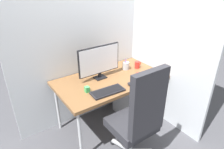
% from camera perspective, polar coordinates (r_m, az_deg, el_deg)
% --- Properties ---
extents(ground_plane, '(8.00, 8.00, 0.00)m').
position_cam_1_polar(ground_plane, '(3.01, -0.41, -13.62)').
color(ground_plane, '#4C4C51').
extents(wall_back, '(2.29, 0.04, 2.80)m').
position_cam_1_polar(wall_back, '(2.70, -5.80, 14.95)').
color(wall_back, silver).
rests_on(wall_back, ground_plane).
extents(wall_side_right, '(0.04, 1.68, 2.80)m').
position_cam_1_polar(wall_side_right, '(2.74, 14.11, 14.47)').
color(wall_side_right, silver).
rests_on(wall_side_right, ground_plane).
extents(desk, '(1.40, 0.78, 0.73)m').
position_cam_1_polar(desk, '(2.61, -0.46, -2.03)').
color(desk, brown).
rests_on(desk, ground_plane).
extents(office_chair, '(0.53, 0.55, 1.21)m').
position_cam_1_polar(office_chair, '(2.12, 7.55, -12.03)').
color(office_chair, black).
rests_on(office_chair, ground_plane).
extents(filing_cabinet, '(0.41, 0.47, 0.64)m').
position_cam_1_polar(filing_cabinet, '(3.04, 5.92, -5.73)').
color(filing_cabinet, '#B2B5BA').
rests_on(filing_cabinet, ground_plane).
extents(monitor, '(0.58, 0.12, 0.43)m').
position_cam_1_polar(monitor, '(2.52, -3.65, 3.94)').
color(monitor, black).
rests_on(monitor, desk).
extents(keyboard, '(0.40, 0.19, 0.03)m').
position_cam_1_polar(keyboard, '(2.29, -1.24, -4.84)').
color(keyboard, black).
rests_on(keyboard, desk).
extents(mouse, '(0.07, 0.10, 0.04)m').
position_cam_1_polar(mouse, '(2.43, 5.33, -2.78)').
color(mouse, black).
rests_on(mouse, desk).
extents(pen_holder, '(0.10, 0.10, 0.17)m').
position_cam_1_polar(pen_holder, '(2.83, 3.98, 2.55)').
color(pen_holder, '#B2B5BA').
rests_on(pen_holder, desk).
extents(notebook, '(0.16, 0.18, 0.02)m').
position_cam_1_polar(notebook, '(2.69, 8.65, -0.13)').
color(notebook, '#B23333').
rests_on(notebook, desk).
extents(coffee_mug, '(0.11, 0.07, 0.10)m').
position_cam_1_polar(coffee_mug, '(2.89, 7.21, 2.78)').
color(coffee_mug, red).
rests_on(coffee_mug, desk).
extents(desk_clamp_accessory, '(0.05, 0.05, 0.07)m').
position_cam_1_polar(desk_clamp_accessory, '(2.31, -7.11, -4.22)').
color(desk_clamp_accessory, '#3FAD59').
rests_on(desk_clamp_accessory, desk).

